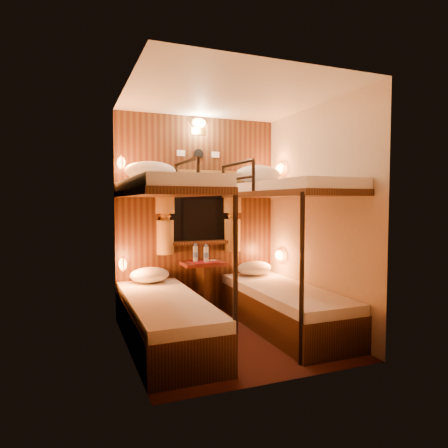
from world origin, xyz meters
name	(u,v)px	position (x,y,z in m)	size (l,w,h in m)	color
floor	(230,338)	(0.00, 0.00, 0.00)	(2.10, 2.10, 0.00)	#34100E
ceiling	(230,96)	(0.00, 0.00, 2.40)	(2.10, 2.10, 0.00)	silver
wall_back	(198,215)	(0.00, 1.05, 1.20)	(2.40, 2.40, 0.00)	#C6B293
wall_front	(284,224)	(0.00, -1.05, 1.20)	(2.40, 2.40, 0.00)	#C6B293
wall_left	(127,220)	(-1.00, 0.00, 1.20)	(2.40, 2.40, 0.00)	#C6B293
wall_right	(316,217)	(1.00, 0.00, 1.20)	(2.40, 2.40, 0.00)	#C6B293
back_panel	(198,215)	(0.00, 1.04, 1.20)	(2.00, 0.03, 2.40)	#32190E
bunk_left	(165,287)	(-0.65, 0.07, 0.56)	(0.72, 1.90, 1.82)	#32190E
bunk_right	(283,277)	(0.65, 0.07, 0.56)	(0.72, 1.90, 1.82)	#32190E
window	(199,217)	(0.00, 1.00, 1.18)	(1.00, 0.12, 0.79)	black
curtains	(200,210)	(0.00, 0.97, 1.26)	(1.10, 0.22, 1.00)	olive
back_fixtures	(199,129)	(0.00, 1.00, 2.25)	(0.54, 0.09, 0.48)	black
reading_lamps	(207,213)	(0.00, 0.70, 1.24)	(2.00, 0.20, 1.25)	orange
table	(203,281)	(0.00, 0.85, 0.41)	(0.50, 0.34, 0.66)	#5B1814
bottle_left	(195,254)	(-0.08, 0.90, 0.74)	(0.06, 0.06, 0.22)	#99BFE5
bottle_right	(206,254)	(0.03, 0.82, 0.74)	(0.06, 0.06, 0.22)	#99BFE5
sachet_a	(212,261)	(0.12, 0.87, 0.65)	(0.09, 0.06, 0.01)	silver
sachet_b	(213,260)	(0.16, 0.94, 0.65)	(0.08, 0.06, 0.01)	silver
pillow_lower_left	(150,275)	(-0.65, 0.81, 0.54)	(0.44, 0.32, 0.17)	silver
pillow_lower_right	(254,268)	(0.65, 0.79, 0.54)	(0.45, 0.32, 0.17)	silver
pillow_upper_left	(151,171)	(-0.65, 0.70, 1.70)	(0.56, 0.40, 0.22)	silver
pillow_upper_right	(258,174)	(0.65, 0.70, 1.70)	(0.56, 0.40, 0.22)	silver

